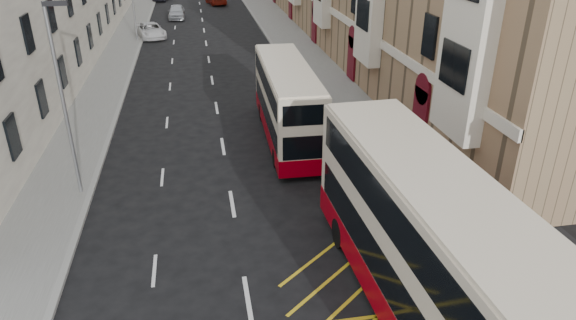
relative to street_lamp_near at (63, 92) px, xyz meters
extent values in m
cube|color=slate|center=(14.35, 18.00, -4.56)|extent=(4.00, 120.00, 0.15)
cube|color=slate|center=(-1.15, 18.00, -4.56)|extent=(3.00, 120.00, 0.15)
cube|color=gray|center=(12.35, 18.00, -4.56)|extent=(0.25, 120.00, 0.15)
cube|color=gray|center=(0.35, 18.00, -4.56)|extent=(0.25, 120.00, 0.15)
cube|color=silver|center=(16.00, -2.00, 2.86)|extent=(0.80, 3.20, 10.00)
cube|color=#4F0712|center=(16.30, 2.00, -2.94)|extent=(0.20, 1.60, 3.00)
cube|color=#4F0712|center=(16.30, 14.00, -2.94)|extent=(0.20, 1.60, 3.00)
cube|color=#4F0712|center=(16.30, 26.00, -2.94)|extent=(0.20, 1.60, 3.00)
cube|color=#4F0712|center=(16.30, 38.00, -2.94)|extent=(0.20, 1.60, 3.00)
cube|color=black|center=(13.91, -10.10, -3.19)|extent=(0.08, 0.08, 2.60)
cube|color=black|center=(15.19, -10.10, -3.19)|extent=(0.08, 0.08, 2.60)
cylinder|color=#BE1302|center=(12.60, -9.50, -3.99)|extent=(0.06, 0.06, 1.00)
cylinder|color=#BE1302|center=(12.60, -6.25, -3.99)|extent=(0.06, 0.06, 1.00)
cylinder|color=#BE1302|center=(12.60, -3.00, -3.99)|extent=(0.06, 0.06, 1.00)
cube|color=#BE1302|center=(12.60, -6.25, -3.51)|extent=(0.05, 6.50, 0.06)
cube|color=#BE1302|center=(12.60, -6.25, -3.94)|extent=(0.05, 6.50, 0.06)
cylinder|color=gray|center=(-0.05, 0.00, -0.49)|extent=(0.16, 0.16, 8.00)
cube|color=black|center=(0.35, 0.00, 3.41)|extent=(0.90, 0.18, 0.18)
cube|color=beige|center=(11.35, -9.58, -2.07)|extent=(3.10, 12.21, 4.36)
cube|color=#93000C|center=(11.35, -9.58, -3.75)|extent=(3.13, 12.25, 0.99)
cube|color=black|center=(11.35, -9.58, -2.59)|extent=(3.12, 11.24, 1.21)
cube|color=black|center=(11.35, -9.58, -0.72)|extent=(3.12, 11.24, 1.10)
cube|color=beige|center=(11.35, -9.58, 0.15)|extent=(2.98, 11.72, 0.13)
cube|color=black|center=(11.18, -3.53, -2.54)|extent=(2.35, 0.15, 1.43)
cube|color=black|center=(11.18, -3.53, -0.28)|extent=(1.93, 0.14, 0.50)
cylinder|color=black|center=(9.99, -5.73, -4.08)|extent=(0.34, 1.11, 1.10)
cylinder|color=black|center=(12.49, -5.66, -4.08)|extent=(0.34, 1.11, 1.10)
cube|color=beige|center=(9.85, 4.33, -2.49)|extent=(2.57, 10.21, 3.65)
cube|color=#93000C|center=(9.85, 4.33, -3.90)|extent=(2.60, 10.24, 0.83)
cube|color=black|center=(9.85, 4.33, -2.93)|extent=(2.59, 9.40, 1.02)
cube|color=black|center=(9.85, 4.33, -1.36)|extent=(2.59, 9.40, 0.92)
cube|color=beige|center=(9.85, 4.33, -0.63)|extent=(2.47, 9.80, 0.11)
cube|color=black|center=(9.98, 9.39, -2.88)|extent=(1.96, 0.12, 1.20)
cube|color=black|center=(9.98, 9.39, -0.99)|extent=(1.62, 0.12, 0.42)
cube|color=black|center=(9.72, -0.72, -2.88)|extent=(1.96, 0.12, 1.11)
cylinder|color=black|center=(8.89, 7.61, -4.17)|extent=(0.28, 0.93, 0.92)
cylinder|color=black|center=(10.98, 7.55, -4.17)|extent=(0.28, 0.93, 0.92)
cylinder|color=black|center=(8.72, 1.11, -4.17)|extent=(0.28, 0.93, 0.92)
cylinder|color=black|center=(10.81, 1.06, -4.17)|extent=(0.28, 0.93, 0.92)
imported|color=black|center=(12.84, -5.27, -3.66)|extent=(1.02, 0.89, 1.66)
imported|color=silver|center=(1.15, 31.41, -3.94)|extent=(3.48, 5.42, 1.39)
imported|color=#A4A8AC|center=(3.51, 41.11, -3.85)|extent=(1.98, 4.64, 1.56)
camera|label=1|loc=(5.34, -20.79, 6.43)|focal=32.00mm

